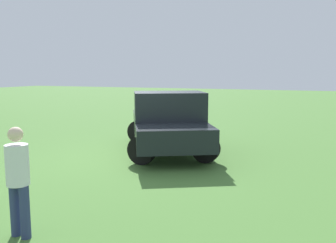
# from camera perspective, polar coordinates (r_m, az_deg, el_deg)

# --- Properties ---
(ground_plane) EXTENTS (80.00, 80.00, 0.00)m
(ground_plane) POSITION_cam_1_polar(r_m,az_deg,el_deg) (10.32, -3.95, -5.34)
(ground_plane) COLOR #477533
(pickup_truck) EXTENTS (3.88, 4.89, 1.79)m
(pickup_truck) POSITION_cam_1_polar(r_m,az_deg,el_deg) (10.51, 0.07, 0.01)
(pickup_truck) COLOR black
(pickup_truck) RESTS_ON ground_plane
(person_bystander) EXTENTS (0.34, 0.34, 1.60)m
(person_bystander) POSITION_cam_1_polar(r_m,az_deg,el_deg) (5.54, -22.70, -8.04)
(person_bystander) COLOR navy
(person_bystander) RESTS_ON ground_plane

